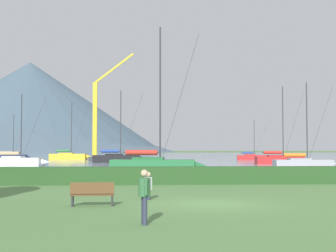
{
  "coord_description": "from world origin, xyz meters",
  "views": [
    {
      "loc": [
        -3.03,
        -19.49,
        2.28
      ],
      "look_at": [
        1.36,
        53.07,
        5.78
      ],
      "focal_mm": 50.65,
      "sensor_mm": 36.0,
      "label": 1
    }
  ],
  "objects_px": {
    "person_standing_walker": "(144,192)",
    "dock_crane": "(97,125)",
    "sailboat_slip_7": "(69,156)",
    "sailboat_slip_11": "(17,161)",
    "sailboat_slip_6": "(11,157)",
    "sailboat_slip_4": "(154,164)",
    "sailboat_slip_8": "(117,158)",
    "sailboat_slip_9": "(303,163)",
    "sailboat_slip_10": "(280,159)",
    "sailboat_slip_2": "(252,157)",
    "park_bench_near_path": "(92,193)",
    "person_seated_viewer": "(148,184)"
  },
  "relations": [
    {
      "from": "park_bench_near_path",
      "to": "sailboat_slip_11",
      "type": "bearing_deg",
      "value": 105.54
    },
    {
      "from": "sailboat_slip_4",
      "to": "sailboat_slip_7",
      "type": "xyz_separation_m",
      "value": [
        -16.48,
        57.23,
        -0.03
      ]
    },
    {
      "from": "sailboat_slip_4",
      "to": "sailboat_slip_9",
      "type": "relative_size",
      "value": 1.4
    },
    {
      "from": "sailboat_slip_9",
      "to": "sailboat_slip_11",
      "type": "relative_size",
      "value": 1.05
    },
    {
      "from": "sailboat_slip_4",
      "to": "sailboat_slip_8",
      "type": "xyz_separation_m",
      "value": [
        -5.09,
        34.15,
        -0.03
      ]
    },
    {
      "from": "sailboat_slip_7",
      "to": "dock_crane",
      "type": "relative_size",
      "value": 0.6
    },
    {
      "from": "park_bench_near_path",
      "to": "person_standing_walker",
      "type": "bearing_deg",
      "value": -69.08
    },
    {
      "from": "sailboat_slip_8",
      "to": "sailboat_slip_9",
      "type": "relative_size",
      "value": 1.21
    },
    {
      "from": "sailboat_slip_4",
      "to": "sailboat_slip_7",
      "type": "bearing_deg",
      "value": 113.17
    },
    {
      "from": "sailboat_slip_6",
      "to": "sailboat_slip_4",
      "type": "bearing_deg",
      "value": -63.25
    },
    {
      "from": "sailboat_slip_7",
      "to": "sailboat_slip_6",
      "type": "bearing_deg",
      "value": -176.29
    },
    {
      "from": "sailboat_slip_8",
      "to": "sailboat_slip_11",
      "type": "relative_size",
      "value": 1.28
    },
    {
      "from": "person_standing_walker",
      "to": "sailboat_slip_2",
      "type": "bearing_deg",
      "value": 61.76
    },
    {
      "from": "sailboat_slip_9",
      "to": "dock_crane",
      "type": "distance_m",
      "value": 44.58
    },
    {
      "from": "park_bench_near_path",
      "to": "dock_crane",
      "type": "relative_size",
      "value": 0.09
    },
    {
      "from": "sailboat_slip_6",
      "to": "sailboat_slip_8",
      "type": "distance_m",
      "value": 33.15
    },
    {
      "from": "sailboat_slip_2",
      "to": "sailboat_slip_4",
      "type": "height_order",
      "value": "sailboat_slip_4"
    },
    {
      "from": "sailboat_slip_4",
      "to": "person_seated_viewer",
      "type": "distance_m",
      "value": 23.89
    },
    {
      "from": "sailboat_slip_7",
      "to": "sailboat_slip_10",
      "type": "relative_size",
      "value": 1.04
    },
    {
      "from": "sailboat_slip_9",
      "to": "dock_crane",
      "type": "bearing_deg",
      "value": 130.53
    },
    {
      "from": "sailboat_slip_4",
      "to": "person_standing_walker",
      "type": "distance_m",
      "value": 30.82
    },
    {
      "from": "sailboat_slip_11",
      "to": "park_bench_near_path",
      "type": "xyz_separation_m",
      "value": [
        14.11,
        -44.14,
        -0.13
      ]
    },
    {
      "from": "sailboat_slip_6",
      "to": "sailboat_slip_10",
      "type": "bearing_deg",
      "value": -33.11
    },
    {
      "from": "sailboat_slip_4",
      "to": "sailboat_slip_11",
      "type": "height_order",
      "value": "sailboat_slip_4"
    },
    {
      "from": "sailboat_slip_4",
      "to": "sailboat_slip_8",
      "type": "height_order",
      "value": "sailboat_slip_4"
    },
    {
      "from": "sailboat_slip_4",
      "to": "sailboat_slip_11",
      "type": "xyz_separation_m",
      "value": [
        -17.39,
        18.06,
        -0.12
      ]
    },
    {
      "from": "sailboat_slip_11",
      "to": "dock_crane",
      "type": "distance_m",
      "value": 27.15
    },
    {
      "from": "person_seated_viewer",
      "to": "sailboat_slip_7",
      "type": "bearing_deg",
      "value": 88.09
    },
    {
      "from": "sailboat_slip_2",
      "to": "sailboat_slip_6",
      "type": "xyz_separation_m",
      "value": [
        -50.67,
        5.4,
        0.05
      ]
    },
    {
      "from": "sailboat_slip_9",
      "to": "sailboat_slip_11",
      "type": "distance_m",
      "value": 36.11
    },
    {
      "from": "sailboat_slip_6",
      "to": "sailboat_slip_2",
      "type": "bearing_deg",
      "value": -5.86
    },
    {
      "from": "sailboat_slip_2",
      "to": "sailboat_slip_8",
      "type": "distance_m",
      "value": 32.46
    },
    {
      "from": "sailboat_slip_10",
      "to": "dock_crane",
      "type": "xyz_separation_m",
      "value": [
        -29.23,
        17.75,
        6.08
      ]
    },
    {
      "from": "person_standing_walker",
      "to": "dock_crane",
      "type": "height_order",
      "value": "dock_crane"
    },
    {
      "from": "sailboat_slip_7",
      "to": "sailboat_slip_8",
      "type": "relative_size",
      "value": 1.01
    },
    {
      "from": "person_standing_walker",
      "to": "sailboat_slip_6",
      "type": "bearing_deg",
      "value": 94.71
    },
    {
      "from": "sailboat_slip_2",
      "to": "sailboat_slip_8",
      "type": "bearing_deg",
      "value": -137.59
    },
    {
      "from": "sailboat_slip_7",
      "to": "sailboat_slip_11",
      "type": "bearing_deg",
      "value": -86.67
    },
    {
      "from": "person_seated_viewer",
      "to": "person_standing_walker",
      "type": "xyz_separation_m",
      "value": [
        -0.25,
        -6.93,
        0.29
      ]
    },
    {
      "from": "sailboat_slip_7",
      "to": "sailboat_slip_9",
      "type": "relative_size",
      "value": 1.23
    },
    {
      "from": "sailboat_slip_10",
      "to": "sailboat_slip_11",
      "type": "relative_size",
      "value": 1.25
    },
    {
      "from": "sailboat_slip_11",
      "to": "person_seated_viewer",
      "type": "relative_size",
      "value": 7.57
    },
    {
      "from": "sailboat_slip_8",
      "to": "dock_crane",
      "type": "xyz_separation_m",
      "value": [
        -4.29,
        9.12,
        6.03
      ]
    },
    {
      "from": "sailboat_slip_2",
      "to": "person_standing_walker",
      "type": "xyz_separation_m",
      "value": [
        -23.26,
        -82.83,
        0.39
      ]
    },
    {
      "from": "sailboat_slip_4",
      "to": "sailboat_slip_11",
      "type": "relative_size",
      "value": 1.48
    },
    {
      "from": "sailboat_slip_6",
      "to": "dock_crane",
      "type": "height_order",
      "value": "dock_crane"
    },
    {
      "from": "sailboat_slip_2",
      "to": "person_seated_viewer",
      "type": "distance_m",
      "value": 79.32
    },
    {
      "from": "sailboat_slip_10",
      "to": "sailboat_slip_11",
      "type": "height_order",
      "value": "sailboat_slip_10"
    },
    {
      "from": "sailboat_slip_10",
      "to": "sailboat_slip_11",
      "type": "distance_m",
      "value": 37.98
    },
    {
      "from": "sailboat_slip_8",
      "to": "sailboat_slip_6",
      "type": "bearing_deg",
      "value": 135.86
    }
  ]
}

